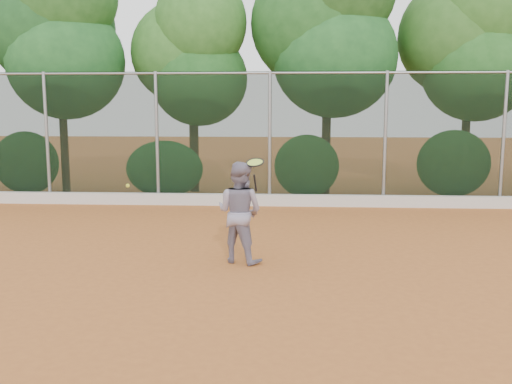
{
  "coord_description": "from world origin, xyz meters",
  "views": [
    {
      "loc": [
        0.54,
        -8.0,
        2.62
      ],
      "look_at": [
        0.0,
        1.0,
        1.25
      ],
      "focal_mm": 40.0,
      "sensor_mm": 36.0,
      "label": 1
    }
  ],
  "objects": [
    {
      "name": "ground",
      "position": [
        0.0,
        0.0,
        0.0
      ],
      "size": [
        80.0,
        80.0,
        0.0
      ],
      "primitive_type": "plane",
      "color": "#AC5E28",
      "rests_on": "ground"
    },
    {
      "name": "concrete_curb",
      "position": [
        0.0,
        6.82,
        0.15
      ],
      "size": [
        24.0,
        0.2,
        0.3
      ],
      "primitive_type": "cube",
      "color": "beige",
      "rests_on": "ground"
    },
    {
      "name": "tennis_player",
      "position": [
        -0.3,
        1.35,
        0.85
      ],
      "size": [
        1.02,
        0.93,
        1.7
      ],
      "primitive_type": "imported",
      "rotation": [
        0.0,
        0.0,
        2.71
      ],
      "color": "gray",
      "rests_on": "ground"
    },
    {
      "name": "chainlink_fence",
      "position": [
        -0.0,
        7.0,
        1.86
      ],
      "size": [
        24.09,
        0.09,
        3.5
      ],
      "color": "black",
      "rests_on": "ground"
    },
    {
      "name": "foliage_backdrop",
      "position": [
        -0.55,
        8.98,
        4.4
      ],
      "size": [
        23.7,
        3.63,
        7.55
      ],
      "color": "#482B1C",
      "rests_on": "ground"
    },
    {
      "name": "tennis_racket",
      "position": [
        -0.04,
        1.35,
        1.65
      ],
      "size": [
        0.37,
        0.36,
        0.57
      ],
      "color": "black",
      "rests_on": "ground"
    },
    {
      "name": "tennis_ball_in_flight",
      "position": [
        -2.15,
        1.23,
        1.3
      ],
      "size": [
        0.06,
        0.06,
        0.06
      ],
      "color": "yellow",
      "rests_on": "ground"
    }
  ]
}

